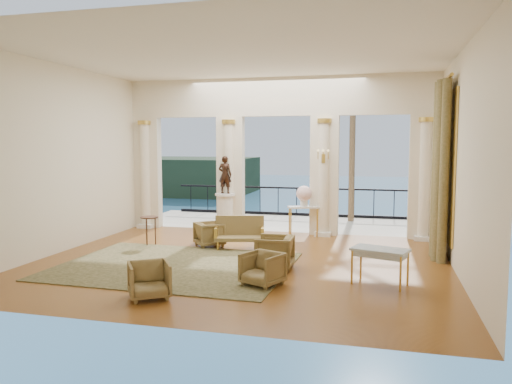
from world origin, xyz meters
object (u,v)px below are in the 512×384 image
(armchair_a, at_px, (149,278))
(pedestal, at_px, (225,214))
(settee, at_px, (240,233))
(console_table, at_px, (304,211))
(armchair_d, at_px, (210,233))
(armchair_c, at_px, (275,250))
(statue, at_px, (225,175))
(side_table, at_px, (149,221))
(game_table, at_px, (380,252))
(armchair_b, at_px, (262,267))

(armchair_a, distance_m, pedestal, 6.34)
(armchair_a, relative_size, pedestal, 0.59)
(settee, bearing_deg, console_table, 44.90)
(armchair_a, height_order, armchair_d, same)
(armchair_c, height_order, console_table, console_table)
(statue, relative_size, console_table, 1.16)
(side_table, bearing_deg, game_table, -21.34)
(armchair_b, bearing_deg, pedestal, 138.40)
(armchair_a, xyz_separation_m, settee, (0.37, 4.23, 0.06))
(statue, xyz_separation_m, side_table, (-1.33, -2.25, -1.07))
(armchair_d, height_order, game_table, game_table)
(pedestal, xyz_separation_m, statue, (0.00, -0.00, 1.15))
(game_table, bearing_deg, settee, 163.07)
(settee, xyz_separation_m, statue, (-1.04, 2.07, 1.30))
(armchair_d, distance_m, statue, 2.42)
(console_table, relative_size, side_table, 1.28)
(armchair_b, relative_size, armchair_d, 0.99)
(pedestal, bearing_deg, settee, -63.30)
(armchair_d, bearing_deg, settee, -135.47)
(pedestal, height_order, console_table, pedestal)
(pedestal, bearing_deg, game_table, -45.29)
(armchair_c, distance_m, game_table, 2.28)
(armchair_d, bearing_deg, game_table, -160.45)
(armchair_c, bearing_deg, statue, -150.94)
(pedestal, height_order, side_table, pedestal)
(armchair_a, xyz_separation_m, armchair_d, (-0.44, 4.31, 0.00))
(statue, distance_m, console_table, 2.54)
(armchair_d, bearing_deg, armchair_c, -170.61)
(armchair_d, height_order, pedestal, pedestal)
(armchair_b, relative_size, armchair_c, 0.89)
(statue, bearing_deg, pedestal, -60.34)
(armchair_b, distance_m, game_table, 2.20)
(game_table, bearing_deg, armchair_c, -179.81)
(armchair_b, distance_m, side_table, 4.65)
(settee, relative_size, side_table, 1.77)
(armchair_c, xyz_separation_m, statue, (-2.31, 3.80, 1.32))
(armchair_a, relative_size, armchair_c, 0.89)
(game_table, height_order, console_table, console_table)
(armchair_b, height_order, statue, statue)
(statue, height_order, console_table, statue)
(pedestal, xyz_separation_m, console_table, (2.33, 0.05, 0.14))
(armchair_b, relative_size, pedestal, 0.59)
(statue, bearing_deg, side_table, 62.49)
(settee, height_order, pedestal, pedestal)
(armchair_a, distance_m, armchair_c, 2.99)
(game_table, xyz_separation_m, statue, (-4.46, 4.51, 1.09))
(armchair_c, distance_m, pedestal, 4.45)
(armchair_b, distance_m, armchair_c, 1.28)
(console_table, bearing_deg, settee, -143.67)
(armchair_a, distance_m, armchair_b, 2.09)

